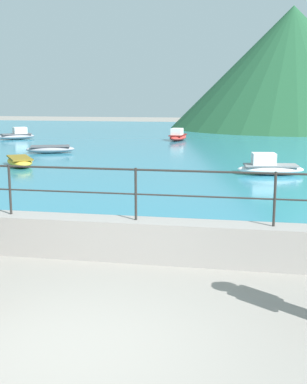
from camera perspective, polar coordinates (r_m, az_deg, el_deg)
ground_plane at (r=6.04m, az=-8.94°, el=-16.92°), size 120.00×120.00×0.00m
promenade_wall at (r=8.77m, az=-1.97°, el=-5.37°), size 20.00×0.56×0.70m
railing at (r=8.55m, az=-2.02°, el=0.98°), size 18.44×0.04×0.90m
lake_water at (r=31.03m, az=7.30°, el=5.63°), size 64.00×44.32×0.06m
hill_main at (r=45.35m, az=15.24°, el=13.32°), size 20.34×20.34×10.11m
boat_0 at (r=20.59m, az=-14.86°, el=3.38°), size 2.03×2.41×0.36m
boat_2 at (r=25.00m, az=-11.55°, el=4.78°), size 2.47×1.66×0.36m
boat_3 at (r=18.21m, az=12.92°, el=2.76°), size 2.40×1.20×0.76m
boat_4 at (r=31.43m, az=2.75°, el=6.32°), size 1.11×2.37×0.76m
boat_5 at (r=33.37m, az=-15.15°, el=6.22°), size 2.35×2.16×0.76m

